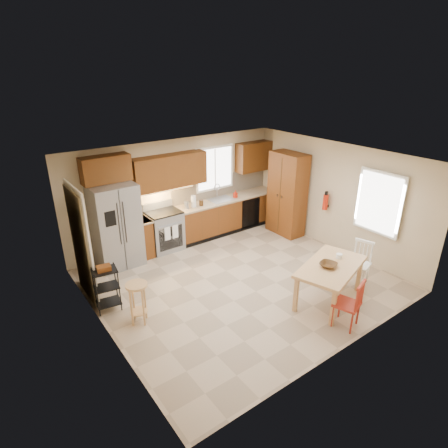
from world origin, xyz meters
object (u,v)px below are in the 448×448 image
refrigerator (116,226)px  chair_red (347,303)px  chair_white (359,264)px  table_bowl (328,267)px  range_stove (164,231)px  dining_table (329,283)px  table_jar (339,257)px  pantry (287,194)px  fire_extinguisher (325,202)px  soap_bottle (235,194)px  bar_stool (138,303)px  utility_cart (107,289)px

refrigerator → chair_red: size_ratio=2.08×
chair_white → table_bowl: bearing=75.1°
range_stove → dining_table: bearing=-68.5°
table_bowl → table_jar: 0.43m
refrigerator → pantry: 4.23m
refrigerator → fire_extinguisher: 4.76m
table_bowl → range_stove: bearing=110.2°
pantry → table_jar: size_ratio=17.30×
soap_bottle → chair_white: 3.60m
bar_stool → fire_extinguisher: bearing=13.8°
refrigerator → soap_bottle: 3.18m
range_stove → bar_stool: bearing=-126.9°
pantry → table_bowl: 3.16m
soap_bottle → dining_table: bearing=-99.3°
chair_white → pantry: bearing=-30.1°
table_bowl → bar_stool: size_ratio=0.40×
dining_table → chair_white: 0.95m
pantry → utility_cart: size_ratio=2.51×
dining_table → range_stove: bearing=93.9°
table_bowl → soap_bottle: bearing=79.3°
chair_white → utility_cart: size_ratio=1.05×
fire_extinguisher → utility_cart: bearing=174.5°
chair_white → bar_stool: 4.29m
dining_table → soap_bottle: bearing=63.1°
refrigerator → bar_stool: (-0.51, -2.15, -0.53)m
soap_bottle → utility_cart: soap_bottle is taller
dining_table → chair_white: bearing=-14.6°
utility_cart → pantry: bearing=15.2°
refrigerator → chair_white: bearing=-45.1°
fire_extinguisher → table_jar: fire_extinguisher is taller
fire_extinguisher → utility_cart: (-5.13, 0.49, -0.68)m
dining_table → bar_stool: bearing=137.1°
fire_extinguisher → dining_table: fire_extinguisher is taller
pantry → bar_stool: 4.84m
chair_red → bar_stool: chair_red is taller
chair_white → utility_cart: 4.82m
table_bowl → table_jar: (0.42, 0.09, 0.03)m
dining_table → chair_red: (-0.35, -0.65, 0.07)m
refrigerator → soap_bottle: size_ratio=9.53×
utility_cart → dining_table: bearing=-23.4°
table_bowl → refrigerator: bearing=124.7°
dining_table → table_jar: size_ratio=12.27×
dining_table → bar_stool: bar_stool is taller
range_stove → bar_stool: size_ratio=1.23×
table_jar → utility_cart: size_ratio=0.15×
bar_stool → soap_bottle: bearing=41.7°
dining_table → chair_red: chair_red is taller
range_stove → dining_table: (1.45, -3.67, -0.10)m
fire_extinguisher → utility_cart: fire_extinguisher is taller
chair_red → table_jar: chair_red is taller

